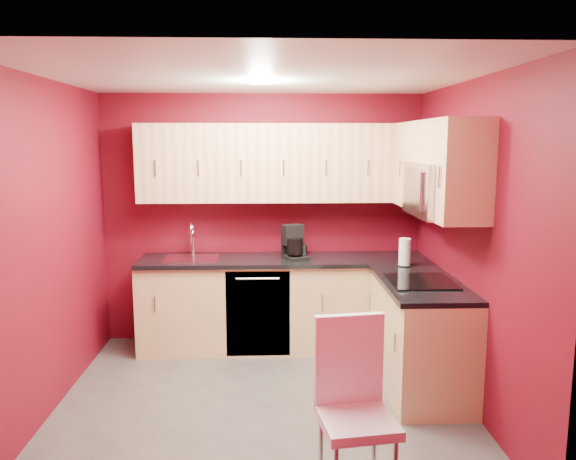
{
  "coord_description": "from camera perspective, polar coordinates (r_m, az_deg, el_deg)",
  "views": [
    {
      "loc": [
        0.04,
        -4.16,
        2.04
      ],
      "look_at": [
        0.22,
        0.55,
        1.29
      ],
      "focal_mm": 35.0,
      "sensor_mm": 36.0,
      "label": 1
    }
  ],
  "objects": [
    {
      "name": "floor",
      "position": [
        4.63,
        -2.55,
        -17.05
      ],
      "size": [
        3.2,
        3.2,
        0.0
      ],
      "primitive_type": "plane",
      "color": "#52504D",
      "rests_on": "ground"
    },
    {
      "name": "ceiling",
      "position": [
        4.19,
        -2.79,
        15.38
      ],
      "size": [
        3.2,
        3.2,
        0.0
      ],
      "primitive_type": "plane",
      "rotation": [
        3.14,
        0.0,
        0.0
      ],
      "color": "white",
      "rests_on": "wall_back"
    },
    {
      "name": "wall_back",
      "position": [
        5.72,
        -2.54,
        1.12
      ],
      "size": [
        3.2,
        0.0,
        3.2
      ],
      "primitive_type": "plane",
      "rotation": [
        1.57,
        0.0,
        0.0
      ],
      "color": "maroon",
      "rests_on": "floor"
    },
    {
      "name": "wall_front",
      "position": [
        2.77,
        -2.92,
        -7.45
      ],
      "size": [
        3.2,
        0.0,
        3.2
      ],
      "primitive_type": "plane",
      "rotation": [
        -1.57,
        0.0,
        0.0
      ],
      "color": "maroon",
      "rests_on": "floor"
    },
    {
      "name": "wall_left",
      "position": [
        4.54,
        -23.31,
        -1.68
      ],
      "size": [
        0.0,
        3.0,
        3.0
      ],
      "primitive_type": "plane",
      "rotation": [
        1.57,
        0.0,
        1.57
      ],
      "color": "maroon",
      "rests_on": "floor"
    },
    {
      "name": "wall_right",
      "position": [
        4.51,
        18.11,
        -1.45
      ],
      "size": [
        0.0,
        3.0,
        3.0
      ],
      "primitive_type": "plane",
      "rotation": [
        1.57,
        0.0,
        -1.57
      ],
      "color": "maroon",
      "rests_on": "floor"
    },
    {
      "name": "base_cabinets_back",
      "position": [
        5.6,
        -0.44,
        -7.59
      ],
      "size": [
        2.8,
        0.6,
        0.87
      ],
      "primitive_type": "cube",
      "color": "#E4C282",
      "rests_on": "floor"
    },
    {
      "name": "base_cabinets_right",
      "position": [
        4.86,
        13.22,
        -10.45
      ],
      "size": [
        0.6,
        1.3,
        0.87
      ],
      "primitive_type": "cube",
      "color": "#E4C282",
      "rests_on": "floor"
    },
    {
      "name": "countertop_back",
      "position": [
        5.47,
        -0.44,
        -3.06
      ],
      "size": [
        2.8,
        0.63,
        0.04
      ],
      "primitive_type": "cube",
      "color": "black",
      "rests_on": "base_cabinets_back"
    },
    {
      "name": "countertop_right",
      "position": [
        4.71,
        13.29,
        -5.3
      ],
      "size": [
        0.63,
        1.27,
        0.04
      ],
      "primitive_type": "cube",
      "color": "black",
      "rests_on": "base_cabinets_right"
    },
    {
      "name": "upper_cabinets_back",
      "position": [
        5.49,
        -0.5,
        6.83
      ],
      "size": [
        2.8,
        0.35,
        0.75
      ],
      "primitive_type": "cube",
      "color": "#EBC185",
      "rests_on": "wall_back"
    },
    {
      "name": "upper_cabinets_right",
      "position": [
        4.81,
        14.69,
        6.97
      ],
      "size": [
        0.35,
        1.55,
        0.75
      ],
      "color": "#EBC185",
      "rests_on": "wall_right"
    },
    {
      "name": "microwave",
      "position": [
        4.58,
        15.07,
        4.01
      ],
      "size": [
        0.42,
        0.76,
        0.42
      ],
      "color": "silver",
      "rests_on": "upper_cabinets_right"
    },
    {
      "name": "cooktop",
      "position": [
        4.67,
        13.36,
        -5.11
      ],
      "size": [
        0.5,
        0.55,
        0.01
      ],
      "primitive_type": "cube",
      "color": "black",
      "rests_on": "countertop_right"
    },
    {
      "name": "sink",
      "position": [
        5.52,
        -9.83,
        -2.5
      ],
      "size": [
        0.52,
        0.42,
        0.35
      ],
      "color": "silver",
      "rests_on": "countertop_back"
    },
    {
      "name": "dishwasher_front",
      "position": [
        5.32,
        -3.06,
        -8.5
      ],
      "size": [
        0.6,
        0.02,
        0.82
      ],
      "primitive_type": "cube",
      "color": "black",
      "rests_on": "base_cabinets_back"
    },
    {
      "name": "downlight",
      "position": [
        4.48,
        -2.75,
        14.77
      ],
      "size": [
        0.2,
        0.2,
        0.01
      ],
      "primitive_type": "cylinder",
      "color": "white",
      "rests_on": "ceiling"
    },
    {
      "name": "coffee_maker",
      "position": [
        5.39,
        0.79,
        -1.26
      ],
      "size": [
        0.29,
        0.32,
        0.33
      ],
      "primitive_type": null,
      "rotation": [
        0.0,
        0.0,
        0.43
      ],
      "color": "black",
      "rests_on": "countertop_back"
    },
    {
      "name": "napkin_holder",
      "position": [
        5.43,
        1.27,
        -2.25
      ],
      "size": [
        0.14,
        0.14,
        0.13
      ],
      "primitive_type": null,
      "rotation": [
        0.0,
        0.0,
        -0.18
      ],
      "color": "black",
      "rests_on": "countertop_back"
    },
    {
      "name": "paper_towel",
      "position": [
        5.21,
        11.78,
        -2.22
      ],
      "size": [
        0.16,
        0.16,
        0.25
      ],
      "primitive_type": null,
      "rotation": [
        0.0,
        0.0,
        -0.12
      ],
      "color": "white",
      "rests_on": "countertop_right"
    },
    {
      "name": "dining_chair",
      "position": [
        3.38,
        7.06,
        -17.82
      ],
      "size": [
        0.47,
        0.49,
        1.03
      ],
      "primitive_type": null,
      "rotation": [
        0.0,
        0.0,
        0.14
      ],
      "color": "white",
      "rests_on": "floor"
    }
  ]
}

